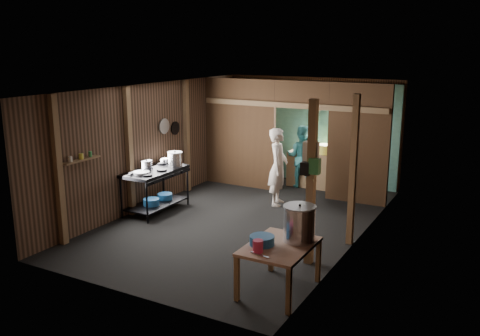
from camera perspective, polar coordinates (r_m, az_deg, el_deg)
The scene contains 43 objects.
floor at distance 10.16m, azimuth 0.55°, elevation -5.80°, with size 4.50×7.00×0.00m, color black.
ceiling at distance 9.62m, azimuth 0.58°, elevation 8.97°, with size 4.50×7.00×0.00m, color black.
wall_back at distance 12.94m, azimuth 7.93°, elevation 4.26°, with size 4.50×0.00×2.60m, color brown.
wall_front at distance 7.02m, azimuth -13.11°, elevation -4.00°, with size 4.50×0.00×2.60m, color brown.
wall_left at distance 11.03m, azimuth -9.80°, elevation 2.56°, with size 0.00×7.00×2.60m, color brown.
wall_right at distance 8.99m, azimuth 13.30°, elevation -0.13°, with size 0.00×7.00×2.60m, color brown.
partition_left at distance 12.33m, azimuth -0.03°, elevation 3.92°, with size 1.85×0.10×2.60m, color brown.
partition_right at distance 11.24m, azimuth 13.05°, elevation 2.61°, with size 1.35×0.10×2.60m, color brown.
partition_header at distance 11.52m, azimuth 6.92°, elevation 8.16°, with size 1.30×0.10×0.60m, color brown.
turquoise_panel at distance 12.90m, azimuth 7.83°, elevation 4.00°, with size 4.40×0.06×2.50m, color #5BA49D.
back_counter at distance 12.51m, azimuth 8.18°, elevation -0.17°, with size 1.20×0.50×0.85m, color brown.
wall_clock at distance 12.68m, azimuth 8.92°, elevation 6.77°, with size 0.20×0.20×0.03m, color silver.
post_left_a at distance 9.14m, azimuth -19.60°, elevation -0.34°, with size 0.10×0.12×2.60m, color brown.
post_left_b at distance 10.38m, azimuth -12.24°, elevation 1.76°, with size 0.10×0.12×2.60m, color brown.
post_left_c at distance 11.93m, azimuth -5.96°, elevation 3.52°, with size 0.10×0.12×2.60m, color brown.
post_right at distance 8.82m, azimuth 12.51°, elevation -0.35°, with size 0.10×0.12×2.60m, color brown.
post_free at distance 7.91m, azimuth 7.94°, elevation -1.77°, with size 0.12×0.12×2.60m, color brown.
cross_beam at distance 11.60m, azimuth 5.64°, elevation 6.98°, with size 4.40×0.12×0.12m, color brown.
pan_lid_big at distance 11.25m, azimuth -8.45°, elevation 4.64°, with size 0.34×0.34×0.03m, color gray.
pan_lid_small at distance 11.59m, azimuth -7.24°, elevation 4.43°, with size 0.30×0.30×0.03m, color black.
wall_shelf at distance 9.42m, azimuth -17.28°, elevation 0.87°, with size 0.14×0.80×0.03m, color brown.
jar_white at distance 9.24m, azimuth -18.41°, elevation 0.95°, with size 0.07×0.07×0.10m, color silver.
jar_yellow at distance 9.41m, azimuth -17.31°, elevation 1.25°, with size 0.08×0.08×0.10m, color #D8CD43.
jar_green at distance 9.56m, azimuth -16.37°, elevation 1.51°, with size 0.06×0.06×0.10m, color #2C7A3D.
bag_white at distance 7.89m, azimuth 7.92°, elevation 1.78°, with size 0.22×0.15×0.32m, color silver.
bag_green at distance 7.76m, azimuth 8.33°, elevation 0.20°, with size 0.16×0.12×0.24m, color #2C7A3D.
bag_black at distance 7.80m, azimuth 7.31°, elevation -0.07°, with size 0.14×0.10×0.20m, color black.
gas_range at distance 10.70m, azimuth -9.39°, elevation -2.49°, with size 0.77×1.50×0.89m, color black, non-canonical shape.
prep_table at distance 7.29m, azimuth 4.39°, elevation -11.05°, with size 0.84×1.16×0.69m, color #A57660, non-canonical shape.
stove_pot_large at distance 10.82m, azimuth -7.25°, elevation 0.96°, with size 0.31×0.31×0.32m, color silver, non-canonical shape.
stove_pot_med at distance 10.64m, azimuth -10.37°, elevation 0.30°, with size 0.23×0.23×0.20m, color silver, non-canonical shape.
stove_saucepan at distance 11.10m, azimuth -8.44°, elevation 0.78°, with size 0.18×0.18×0.11m, color silver.
frying_pan at distance 10.26m, azimuth -10.95°, elevation -0.54°, with size 0.32×0.54×0.07m, color gray, non-canonical shape.
blue_tub_front at distance 10.64m, azimuth -9.87°, elevation -3.75°, with size 0.33×0.33×0.14m, color #1E5999.
blue_tub_back at distance 10.99m, azimuth -8.37°, elevation -3.15°, with size 0.32×0.32×0.13m, color #1E5999.
stock_pot at distance 7.24m, azimuth 6.63°, elevation -6.24°, with size 0.46×0.46×0.54m, color silver, non-canonical shape.
wash_basin at distance 7.13m, azimuth 2.48°, elevation -8.06°, with size 0.35×0.35×0.13m, color #1E5999.
pink_bucket at distance 6.88m, azimuth 2.01°, elevation -8.71°, with size 0.14×0.14×0.17m, color #C82952.
knife at distance 6.82m, azimuth 2.20°, elevation -9.63°, with size 0.30×0.04×0.01m, color silver.
yellow_tub at distance 12.30m, azimuth 9.52°, elevation 2.09°, with size 0.39×0.39×0.22m, color #D8CD43.
red_cup at distance 12.51m, azimuth 6.92°, elevation 2.17°, with size 0.11×0.11×0.13m, color #B12D33.
cook at distance 10.93m, azimuth 4.27°, elevation 0.13°, with size 0.61×0.40×1.67m, color silver.
worker_back at distance 12.39m, azimuth 6.85°, elevation 1.29°, with size 0.73×0.57×1.50m, color teal.
Camera 1 is at (4.53, -8.45, 3.39)m, focal length 38.25 mm.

